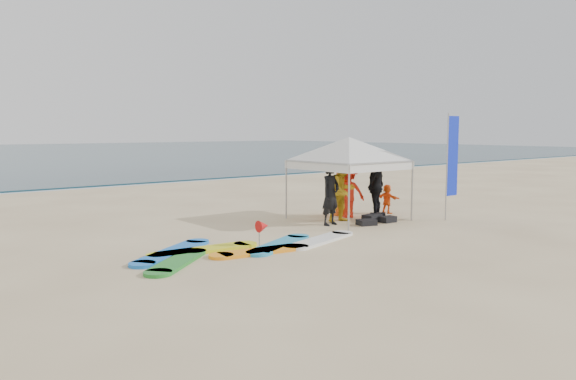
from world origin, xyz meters
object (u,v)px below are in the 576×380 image
Objects in this scene: person_orange_a at (348,192)px; person_black_b at (376,187)px; person_yellow at (343,191)px; canopy_tent at (349,137)px; person_seated at (387,199)px; surfboard_spread at (237,249)px; person_black_a at (331,194)px; person_orange_b at (343,189)px; marker_pennant at (263,226)px; feather_flag at (452,157)px.

person_orange_a is 0.82× the size of person_black_b.
canopy_tent is (0.44, 0.20, 1.55)m from person_yellow.
surfboard_spread is at bearing 103.77° from person_seated.
person_black_a is at bearing -17.71° from person_black_b.
person_black_b is at bearing -13.24° from canopy_tent.
surfboard_spread is (-5.40, -1.85, -0.75)m from person_orange_a.
person_seated is (0.93, 0.33, -0.49)m from person_black_b.
marker_pennant is at bearing 13.07° from person_orange_b.
person_black_b is (2.06, 0.16, 0.08)m from person_black_a.
person_black_a is at bearing 21.96° from person_orange_b.
person_seated is at bearing 102.92° from feather_flag.
person_yellow reaches higher than marker_pennant.
person_black_b is (1.40, -0.03, 0.03)m from person_yellow.
person_orange_b is 3.43m from feather_flag.
feather_flag reaches higher than person_black_a.
person_yellow is at bearing 7.83° from person_black_a.
person_yellow is 3.45m from feather_flag.
feather_flag is (2.36, -1.97, -0.60)m from canopy_tent.
canopy_tent is at bearing 11.16° from person_black_a.
person_black_a is 1.88m from person_orange_b.
person_black_a is 1.98m from canopy_tent.
person_orange_a is 3.25m from feather_flag.
person_yellow is (0.67, 0.19, 0.04)m from person_black_a.
person_orange_b is at bearing 56.31° from canopy_tent.
person_orange_a is 1.74m from canopy_tent.
person_yellow reaches higher than person_black_a.
feather_flag is (0.48, -2.08, 1.41)m from person_seated.
person_yellow is 0.49× the size of canopy_tent.
marker_pennant is 0.83m from surfboard_spread.
marker_pennant is at bearing -159.73° from canopy_tent.
marker_pennant is (-3.31, -1.24, -0.39)m from person_black_a.
person_black_a is 4.25m from surfboard_spread.
person_black_a is at bearing 55.26° from person_orange_a.
person_black_a is 1.06× the size of person_orange_b.
marker_pennant is (-4.86, -2.29, -0.33)m from person_orange_b.
person_black_b reaches higher than person_orange_b.
person_orange_b is at bearing 21.91° from surfboard_spread.
person_yellow is at bearing 16.37° from surfboard_spread.
person_yellow is at bearing 97.69° from person_seated.
person_black_b reaches higher than person_black_a.
person_orange_a is at bearing -59.88° from person_black_b.
person_black_a reaches higher than marker_pennant.
marker_pennant is (-4.42, -1.63, -1.98)m from canopy_tent.
person_seated is at bearing 146.59° from person_orange_b.
person_black_b is at bearing 109.77° from person_seated.
person_orange_a is 0.42× the size of canopy_tent.
person_orange_b is (1.55, 1.05, -0.05)m from person_black_a.
surfboard_spread is at bearing 48.49° from person_orange_a.
person_orange_b is at bearing 69.13° from person_seated.
person_seated reaches higher than surfboard_spread.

